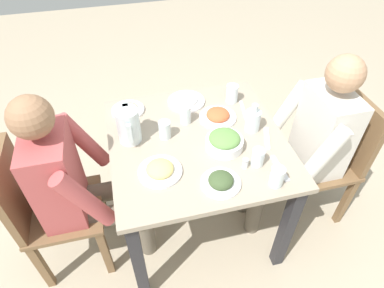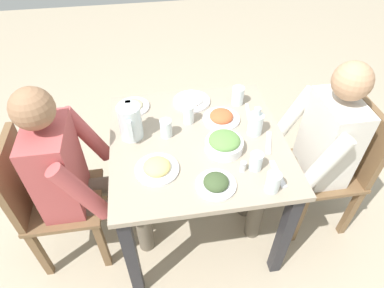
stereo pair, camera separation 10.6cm
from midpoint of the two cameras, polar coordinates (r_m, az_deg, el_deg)
The scene contains 23 objects.
ground_plane at distance 2.30m, azimuth -0.69°, elevation -12.90°, with size 8.00×8.00×0.00m, color tan.
dining_table at distance 1.82m, azimuth -0.85°, elevation -2.06°, with size 0.91×0.91×0.74m.
chair_near at distance 1.94m, azimuth -25.50°, elevation -9.82°, with size 0.40×0.40×0.87m.
chair_far at distance 2.16m, azimuth 21.64°, elevation -1.67°, with size 0.40×0.40×0.87m.
diner_near at distance 1.79m, azimuth -20.62°, elevation -6.15°, with size 0.48×0.53×1.16m.
diner_far at distance 1.97m, azimuth 17.74°, elevation 0.26°, with size 0.48×0.53×1.16m.
water_pitcher at distance 1.71m, azimuth -12.65°, elevation 3.09°, with size 0.16×0.12×0.19m.
salad_bowl at distance 1.67m, azimuth 3.79°, elevation 0.39°, with size 0.19×0.19×0.09m.
plate_rice_curry at distance 1.86m, azimuth 2.84°, elevation 4.86°, with size 0.21×0.21×0.06m.
plate_fries at distance 1.57m, azimuth -7.48°, elevation -4.49°, with size 0.21×0.21×0.06m.
plate_beans at distance 1.96m, azimuth -12.55°, elevation 5.83°, with size 0.19×0.19×0.04m.
plate_dolmas at distance 1.51m, azimuth 2.98°, elevation -6.50°, with size 0.19×0.19×0.06m.
plate_yoghurt at distance 1.98m, azimuth -2.56°, elevation 7.48°, with size 0.22×0.22×0.04m.
water_glass_by_pitcher at distance 1.60m, azimuth 9.42°, elevation -2.33°, with size 0.06×0.06×0.09m, color silver.
water_glass_near_left at distance 1.73m, azimuth -6.48°, elevation 2.40°, with size 0.06×0.06×0.10m, color silver.
water_glass_far_right at distance 1.97m, azimuth 5.37°, elevation 8.60°, with size 0.07×0.07×0.11m, color silver.
water_glass_near_right at distance 1.81m, azimuth -2.80°, elevation 5.07°, with size 0.06×0.06×0.11m, color silver.
water_glass_far_left at distance 1.53m, azimuth 12.50°, elevation -5.60°, with size 0.07×0.07×0.10m, color silver.
oil_carafe at distance 1.78m, azimuth 8.73°, elevation 3.85°, with size 0.08×0.08×0.16m.
salt_shaker at distance 1.59m, azimuth 7.29°, elevation -3.36°, with size 0.03×0.03×0.05m.
fork_near at distance 1.77m, azimuth 11.12°, elevation 0.95°, with size 0.17×0.03×0.01m, color silver.
knife_near at distance 1.93m, azimuth 7.33°, elevation 5.68°, with size 0.18×0.02×0.01m, color silver.
fork_far at distance 1.63m, azimuth 13.06°, elevation -4.16°, with size 0.17×0.03×0.01m, color silver.
Camera 1 is at (1.23, -0.33, 1.92)m, focal length 30.94 mm.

